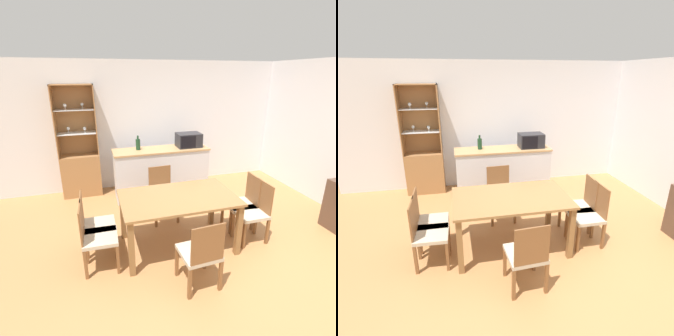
% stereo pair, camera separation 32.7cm
% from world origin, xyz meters
% --- Properties ---
extents(ground_plane, '(18.00, 18.00, 0.00)m').
position_xyz_m(ground_plane, '(0.00, 0.00, 0.00)').
color(ground_plane, '#B27A47').
extents(wall_back, '(6.80, 0.06, 2.55)m').
position_xyz_m(wall_back, '(0.00, 2.63, 1.27)').
color(wall_back, silver).
rests_on(wall_back, ground_plane).
extents(kitchen_counter, '(1.81, 0.54, 0.95)m').
position_xyz_m(kitchen_counter, '(-0.19, 1.95, 0.48)').
color(kitchen_counter, silver).
rests_on(kitchen_counter, ground_plane).
extents(display_cabinet, '(0.73, 0.38, 2.12)m').
position_xyz_m(display_cabinet, '(-1.69, 2.42, 0.60)').
color(display_cabinet, '#A37042').
rests_on(display_cabinet, ground_plane).
extents(dining_table, '(1.52, 0.92, 0.76)m').
position_xyz_m(dining_table, '(-0.40, 0.27, 0.65)').
color(dining_table, olive).
rests_on(dining_table, ground_plane).
extents(dining_chair_side_left_far, '(0.41, 0.41, 0.87)m').
position_xyz_m(dining_chair_side_left_far, '(-1.48, 0.41, 0.44)').
color(dining_chair_side_left_far, '#C1B299').
rests_on(dining_chair_side_left_far, ground_plane).
extents(dining_chair_side_right_far, '(0.44, 0.44, 0.87)m').
position_xyz_m(dining_chair_side_right_far, '(0.68, 0.41, 0.44)').
color(dining_chair_side_right_far, '#C1B299').
rests_on(dining_chair_side_right_far, ground_plane).
extents(dining_chair_head_far, '(0.43, 0.43, 0.87)m').
position_xyz_m(dining_chair_head_far, '(-0.40, 1.05, 0.44)').
color(dining_chair_head_far, '#C1B299').
rests_on(dining_chair_head_far, ground_plane).
extents(dining_chair_head_near, '(0.43, 0.43, 0.87)m').
position_xyz_m(dining_chair_head_near, '(-0.40, -0.51, 0.44)').
color(dining_chair_head_near, '#C1B299').
rests_on(dining_chair_head_near, ground_plane).
extents(dining_chair_side_right_near, '(0.41, 0.41, 0.87)m').
position_xyz_m(dining_chair_side_right_near, '(0.68, 0.13, 0.44)').
color(dining_chair_side_right_near, '#C1B299').
rests_on(dining_chair_side_right_near, ground_plane).
extents(dining_chair_side_left_near, '(0.43, 0.43, 0.87)m').
position_xyz_m(dining_chair_side_left_near, '(-1.48, 0.13, 0.44)').
color(dining_chair_side_left_near, '#C1B299').
rests_on(dining_chair_side_left_near, ground_plane).
extents(microwave, '(0.46, 0.34, 0.27)m').
position_xyz_m(microwave, '(0.37, 1.95, 1.08)').
color(microwave, '#232328').
rests_on(microwave, kitchen_counter).
extents(wine_bottle, '(0.08, 0.08, 0.27)m').
position_xyz_m(wine_bottle, '(-0.61, 2.00, 1.06)').
color(wine_bottle, '#193D23').
rests_on(wine_bottle, kitchen_counter).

